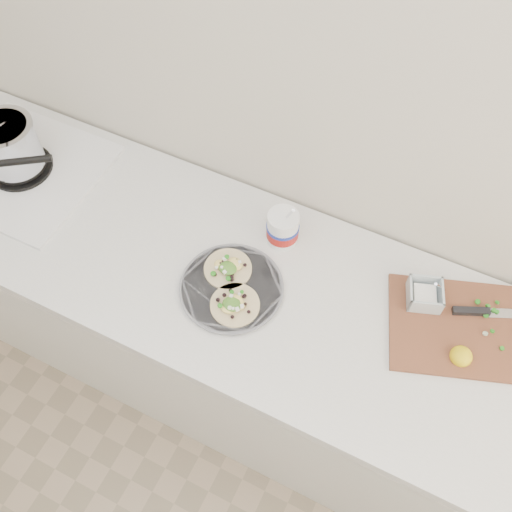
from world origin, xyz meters
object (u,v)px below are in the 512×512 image
at_px(tub, 283,227).
at_px(stove, 15,155).
at_px(taco_plate, 231,286).
at_px(cutboard, 466,323).

bearing_deg(tub, stove, -171.74).
distance_m(stove, tub, 0.90).
xyz_separation_m(stove, taco_plate, (0.84, -0.09, -0.06)).
bearing_deg(taco_plate, stove, 173.52).
relative_size(taco_plate, cutboard, 0.60).
bearing_deg(cutboard, tub, 156.58).
relative_size(tub, cutboard, 0.44).
bearing_deg(taco_plate, tub, 75.10).
relative_size(taco_plate, tub, 1.38).
relative_size(stove, cutboard, 1.01).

